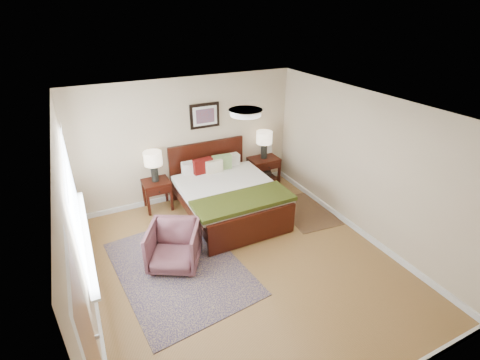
{
  "coord_description": "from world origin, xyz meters",
  "views": [
    {
      "loc": [
        -1.99,
        -3.89,
        3.71
      ],
      "look_at": [
        0.31,
        0.8,
        1.05
      ],
      "focal_mm": 26.0,
      "sensor_mm": 36.0,
      "label": 1
    }
  ],
  "objects_px": {
    "armchair": "(174,246)",
    "lamp_right": "(264,140)",
    "nightstand_right": "(264,169)",
    "nightstand_left": "(157,187)",
    "lamp_left": "(153,161)",
    "rug_persian": "(180,268)",
    "bed": "(227,190)"
  },
  "relations": [
    {
      "from": "armchair",
      "to": "lamp_right",
      "type": "bearing_deg",
      "value": 63.52
    },
    {
      "from": "nightstand_right",
      "to": "lamp_right",
      "type": "relative_size",
      "value": 1.06
    },
    {
      "from": "nightstand_left",
      "to": "lamp_left",
      "type": "bearing_deg",
      "value": 90.0
    },
    {
      "from": "lamp_left",
      "to": "lamp_right",
      "type": "xyz_separation_m",
      "value": [
        2.43,
        0.0,
        0.03
      ]
    },
    {
      "from": "nightstand_left",
      "to": "rug_persian",
      "type": "height_order",
      "value": "nightstand_left"
    },
    {
      "from": "bed",
      "to": "nightstand_left",
      "type": "relative_size",
      "value": 3.51
    },
    {
      "from": "bed",
      "to": "nightstand_right",
      "type": "relative_size",
      "value": 3.33
    },
    {
      "from": "bed",
      "to": "lamp_left",
      "type": "bearing_deg",
      "value": 144.57
    },
    {
      "from": "rug_persian",
      "to": "nightstand_right",
      "type": "bearing_deg",
      "value": 30.14
    },
    {
      "from": "bed",
      "to": "rug_persian",
      "type": "xyz_separation_m",
      "value": [
        -1.32,
        -1.11,
        -0.53
      ]
    },
    {
      "from": "nightstand_right",
      "to": "lamp_left",
      "type": "bearing_deg",
      "value": 179.69
    },
    {
      "from": "bed",
      "to": "rug_persian",
      "type": "distance_m",
      "value": 1.81
    },
    {
      "from": "lamp_left",
      "to": "rug_persian",
      "type": "bearing_deg",
      "value": -94.9
    },
    {
      "from": "lamp_right",
      "to": "rug_persian",
      "type": "distance_m",
      "value": 3.41
    },
    {
      "from": "bed",
      "to": "lamp_right",
      "type": "xyz_separation_m",
      "value": [
        1.27,
        0.82,
        0.54
      ]
    },
    {
      "from": "lamp_left",
      "to": "nightstand_right",
      "type": "bearing_deg",
      "value": -0.31
    },
    {
      "from": "nightstand_left",
      "to": "armchair",
      "type": "distance_m",
      "value": 1.81
    },
    {
      "from": "nightstand_left",
      "to": "nightstand_right",
      "type": "distance_m",
      "value": 2.43
    },
    {
      "from": "nightstand_right",
      "to": "lamp_left",
      "type": "relative_size",
      "value": 1.06
    },
    {
      "from": "nightstand_left",
      "to": "lamp_right",
      "type": "height_order",
      "value": "lamp_right"
    },
    {
      "from": "bed",
      "to": "armchair",
      "type": "xyz_separation_m",
      "value": [
        -1.35,
        -0.99,
        -0.18
      ]
    },
    {
      "from": "nightstand_left",
      "to": "nightstand_right",
      "type": "bearing_deg",
      "value": 0.19
    },
    {
      "from": "bed",
      "to": "lamp_left",
      "type": "distance_m",
      "value": 1.51
    },
    {
      "from": "armchair",
      "to": "rug_persian",
      "type": "xyz_separation_m",
      "value": [
        0.03,
        -0.12,
        -0.35
      ]
    },
    {
      "from": "lamp_right",
      "to": "armchair",
      "type": "xyz_separation_m",
      "value": [
        -2.62,
        -1.82,
        -0.72
      ]
    },
    {
      "from": "nightstand_left",
      "to": "nightstand_right",
      "type": "relative_size",
      "value": 0.95
    },
    {
      "from": "nightstand_right",
      "to": "armchair",
      "type": "height_order",
      "value": "armchair"
    },
    {
      "from": "bed",
      "to": "lamp_right",
      "type": "relative_size",
      "value": 3.51
    },
    {
      "from": "bed",
      "to": "lamp_right",
      "type": "height_order",
      "value": "lamp_right"
    },
    {
      "from": "lamp_right",
      "to": "nightstand_left",
      "type": "bearing_deg",
      "value": -179.5
    },
    {
      "from": "nightstand_right",
      "to": "lamp_right",
      "type": "distance_m",
      "value": 0.69
    },
    {
      "from": "nightstand_left",
      "to": "armchair",
      "type": "relative_size",
      "value": 0.79
    }
  ]
}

